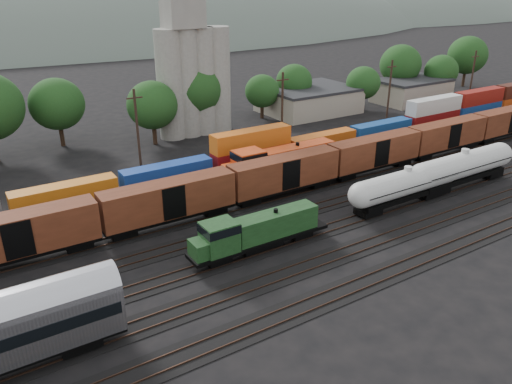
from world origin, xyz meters
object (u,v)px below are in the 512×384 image
tank_car_a (406,184)px  grain_silo (193,69)px  orange_locomotive (278,161)px  green_locomotive (253,232)px

tank_car_a → grain_silo: grain_silo is taller
orange_locomotive → grain_silo: size_ratio=0.64×
green_locomotive → tank_car_a: (21.63, -0.00, 0.41)m
green_locomotive → tank_car_a: size_ratio=0.87×
green_locomotive → grain_silo: grain_silo is taller
orange_locomotive → grain_silo: bearing=89.3°
tank_car_a → grain_silo: 42.62m
tank_car_a → grain_silo: size_ratio=0.61×
orange_locomotive → grain_silo: 27.39m
tank_car_a → orange_locomotive: orange_locomotive is taller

